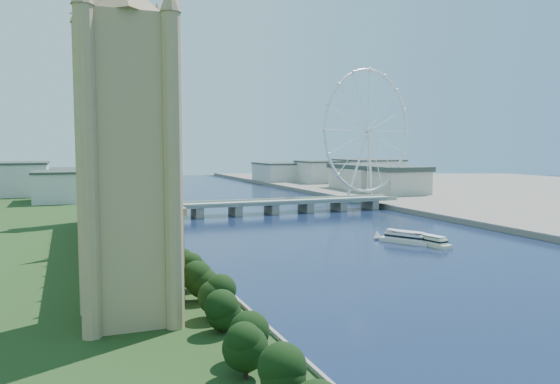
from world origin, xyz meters
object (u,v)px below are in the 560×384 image
london_eye (368,131)px  victoria_tower (126,143)px  tour_boat_near (405,243)px  tour_boat_far (430,246)px

london_eye → victoria_tower: bearing=-130.4°
london_eye → tour_boat_near: london_eye is taller
tour_boat_near → tour_boat_far: bearing=-86.0°
tour_boat_near → london_eye: bearing=36.2°
victoria_tower → tour_boat_near: bearing=30.6°
victoria_tower → tour_boat_near: victoria_tower is taller
tour_boat_far → tour_boat_near: bearing=112.3°
tour_boat_near → tour_boat_far: (7.61, -11.87, 0.00)m
london_eye → tour_boat_near: size_ratio=3.88×
london_eye → tour_boat_far: bearing=-112.3°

